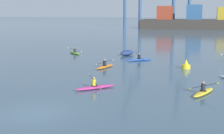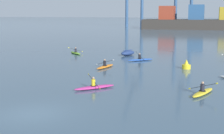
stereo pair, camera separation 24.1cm
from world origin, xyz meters
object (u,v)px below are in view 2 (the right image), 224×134
at_px(container_barge, 196,21).
at_px(capsized_dinghy, 128,53).
at_px(channel_buoy, 186,65).
at_px(kayak_orange, 105,66).
at_px(kayak_magenta, 94,87).
at_px(kayak_lime, 76,53).
at_px(kayak_blue, 140,59).
at_px(kayak_yellow, 203,92).

height_order(container_barge, capsized_dinghy, container_barge).
distance_m(channel_buoy, kayak_orange, 8.50).
bearing_deg(kayak_magenta, container_barge, 88.02).
height_order(capsized_dinghy, kayak_lime, kayak_lime).
relative_size(capsized_dinghy, kayak_lime, 0.99).
bearing_deg(channel_buoy, kayak_magenta, -118.08).
bearing_deg(kayak_blue, capsized_dinghy, 120.36).
relative_size(capsized_dinghy, kayak_blue, 0.94).
relative_size(container_barge, kayak_orange, 10.78).
bearing_deg(kayak_orange, kayak_magenta, -77.18).
distance_m(channel_buoy, kayak_magenta, 12.98).
bearing_deg(kayak_blue, kayak_lime, 157.87).
distance_m(kayak_orange, kayak_yellow, 13.66).
height_order(capsized_dinghy, kayak_yellow, kayak_yellow).
bearing_deg(capsized_dinghy, container_barge, 85.79).
distance_m(kayak_yellow, kayak_blue, 17.09).
bearing_deg(kayak_lime, channel_buoy, -28.12).
xyz_separation_m(kayak_blue, kayak_lime, (-10.20, 4.15, -0.00)).
relative_size(channel_buoy, kayak_yellow, 0.29).
relative_size(kayak_blue, kayak_magenta, 1.05).
bearing_deg(kayak_orange, container_barge, 86.38).
height_order(channel_buoy, kayak_magenta, kayak_magenta).
bearing_deg(channel_buoy, capsized_dinghy, 133.38).
bearing_deg(kayak_magenta, kayak_orange, 102.82).
distance_m(capsized_dinghy, kayak_lime, 7.56).
bearing_deg(kayak_magenta, channel_buoy, 61.92).
distance_m(kayak_orange, kayak_magenta, 9.92).
bearing_deg(channel_buoy, kayak_lime, 151.88).
height_order(kayak_orange, kayak_lime, kayak_lime).
bearing_deg(container_barge, channel_buoy, -88.22).
height_order(kayak_orange, kayak_yellow, kayak_yellow).
height_order(capsized_dinghy, kayak_magenta, kayak_magenta).
xyz_separation_m(kayak_yellow, kayak_blue, (-7.68, 15.26, 0.00)).
bearing_deg(capsized_dinghy, kayak_blue, -59.64).
height_order(kayak_yellow, kayak_blue, kayak_blue).
bearing_deg(channel_buoy, kayak_orange, -167.92).
bearing_deg(kayak_magenta, capsized_dinghy, 96.53).
height_order(container_barge, kayak_yellow, container_barge).
bearing_deg(kayak_lime, kayak_blue, -22.13).
xyz_separation_m(channel_buoy, kayak_yellow, (1.89, -10.87, -0.19)).
height_order(capsized_dinghy, kayak_orange, kayak_orange).
distance_m(container_barge, kayak_blue, 82.60).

